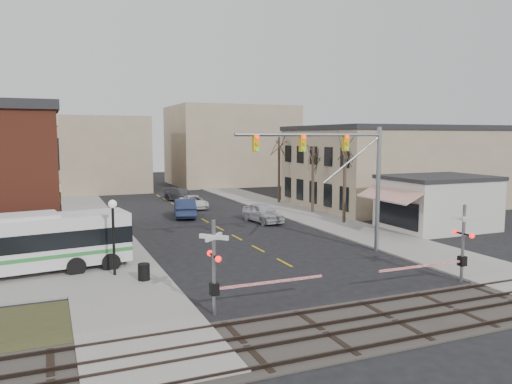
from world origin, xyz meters
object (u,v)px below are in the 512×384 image
(rr_crossing_west, at_px, (224,268))
(car_d, at_px, (182,195))
(traffic_signal_mast, at_px, (342,164))
(pedestrian_near, at_px, (125,247))
(rr_crossing_east, at_px, (456,245))
(car_a, at_px, (263,213))
(car_c, at_px, (194,202))
(pedestrian_far, at_px, (84,247))
(transit_bus, at_px, (9,245))
(street_lamp, at_px, (113,221))
(car_b, at_px, (185,208))
(trash_bin, at_px, (144,272))

(rr_crossing_west, distance_m, car_d, 37.20)
(rr_crossing_west, bearing_deg, traffic_signal_mast, 34.88)
(traffic_signal_mast, relative_size, pedestrian_near, 5.06)
(pedestrian_near, bearing_deg, rr_crossing_east, -132.32)
(car_a, distance_m, car_c, 10.90)
(rr_crossing_east, bearing_deg, car_c, 99.35)
(pedestrian_far, bearing_deg, car_d, 7.74)
(transit_bus, distance_m, street_lamp, 5.53)
(car_c, bearing_deg, street_lamp, -116.55)
(rr_crossing_east, relative_size, street_lamp, 1.40)
(rr_crossing_west, relative_size, car_c, 1.20)
(rr_crossing_east, height_order, car_d, rr_crossing_east)
(transit_bus, xyz_separation_m, pedestrian_far, (3.78, 2.15, -0.90))
(transit_bus, bearing_deg, rr_crossing_east, -24.81)
(car_b, relative_size, car_c, 1.12)
(car_a, xyz_separation_m, car_c, (-3.26, 10.40, -0.17))
(rr_crossing_west, bearing_deg, car_d, 78.42)
(rr_crossing_east, bearing_deg, car_a, 95.07)
(car_b, bearing_deg, transit_bus, 61.04)
(car_a, relative_size, car_b, 0.92)
(trash_bin, xyz_separation_m, pedestrian_far, (-2.53, 5.58, 0.34))
(rr_crossing_east, distance_m, pedestrian_far, 20.77)
(car_c, bearing_deg, car_b, -115.27)
(traffic_signal_mast, bearing_deg, car_b, 106.33)
(car_b, bearing_deg, street_lamp, 75.98)
(trash_bin, relative_size, pedestrian_near, 0.43)
(car_a, height_order, pedestrian_near, pedestrian_near)
(street_lamp, height_order, car_b, street_lamp)
(street_lamp, height_order, trash_bin, street_lamp)
(car_c, bearing_deg, car_a, -74.11)
(street_lamp, distance_m, trash_bin, 3.17)
(trash_bin, bearing_deg, car_a, 47.96)
(trash_bin, bearing_deg, car_c, 68.88)
(rr_crossing_east, distance_m, car_b, 26.59)
(street_lamp, bearing_deg, rr_crossing_east, -26.17)
(car_a, bearing_deg, pedestrian_far, -157.45)
(rr_crossing_west, bearing_deg, rr_crossing_east, -1.82)
(street_lamp, relative_size, pedestrian_far, 2.63)
(rr_crossing_east, bearing_deg, car_d, 97.38)
(transit_bus, relative_size, car_a, 2.60)
(street_lamp, distance_m, car_d, 31.15)
(traffic_signal_mast, bearing_deg, rr_crossing_west, -145.12)
(rr_crossing_west, height_order, pedestrian_far, rr_crossing_west)
(transit_bus, height_order, street_lamp, street_lamp)
(pedestrian_far, bearing_deg, rr_crossing_east, -90.72)
(car_d, xyz_separation_m, pedestrian_near, (-10.16, -26.98, 0.37))
(transit_bus, distance_m, trash_bin, 7.30)
(rr_crossing_west, bearing_deg, pedestrian_near, 105.94)
(traffic_signal_mast, relative_size, car_c, 2.14)
(traffic_signal_mast, distance_m, car_a, 13.76)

